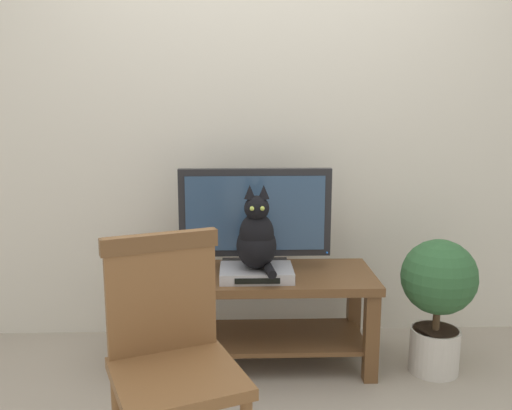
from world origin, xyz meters
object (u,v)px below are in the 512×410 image
media_box (256,273)px  wooden_chair (171,350)px  cat (257,238)px  tv_stand (256,301)px  tv (255,218)px  potted_plant (438,293)px  book_stack (176,263)px

media_box → wooden_chair: 0.98m
cat → media_box: bearing=94.5°
media_box → cat: bearing=-85.5°
wooden_chair → media_box: bearing=70.7°
media_box → tv_stand: bearing=90.9°
cat → wooden_chair: cat is taller
tv → tv_stand: bearing=-90.0°
media_box → potted_plant: size_ratio=0.52×
tv → media_box: bearing=-89.6°
potted_plant → media_box: bearing=177.2°
media_box → potted_plant: (0.92, -0.05, -0.10)m
tv_stand → media_box: bearing=-89.1°
tv_stand → cat: bearing=-88.5°
tv_stand → tv: bearing=90.0°
wooden_chair → book_stack: 1.02m
tv → wooden_chair: size_ratio=0.85×
media_box → book_stack: book_stack is taller
book_stack → wooden_chair: bearing=-85.0°
tv_stand → media_box: media_box is taller
tv_stand → potted_plant: (0.92, -0.12, 0.07)m
media_box → book_stack: (-0.41, 0.09, 0.03)m
tv → wooden_chair: 1.16m
tv_stand → book_stack: 0.46m
cat → book_stack: cat is taller
tv_stand → wooden_chair: size_ratio=1.31×
tv → wooden_chair: (-0.32, -1.09, -0.22)m
book_stack → media_box: bearing=-12.7°
cat → potted_plant: cat is taller
tv → potted_plant: tv is taller
cat → book_stack: size_ratio=1.89×
media_box → potted_plant: bearing=-2.8°
tv → wooden_chair: bearing=-106.4°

